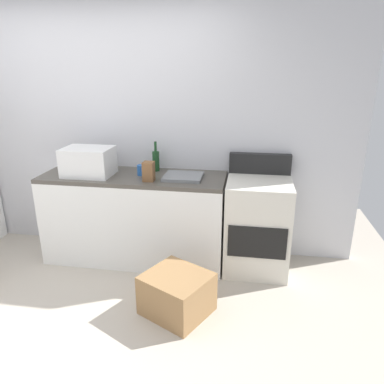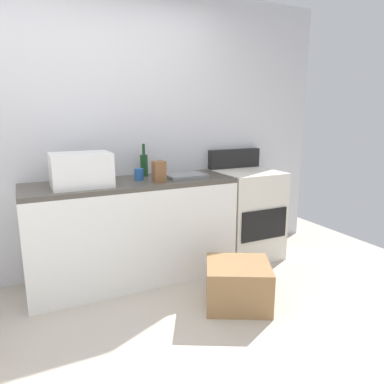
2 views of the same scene
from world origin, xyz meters
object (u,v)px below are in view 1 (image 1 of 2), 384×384
(stove_oven, at_px, (257,224))
(cardboard_box_large, at_px, (177,294))
(microwave, at_px, (88,162))
(coffee_mug, at_px, (141,170))
(knife_block, at_px, (149,171))
(wine_bottle, at_px, (156,160))

(stove_oven, distance_m, cardboard_box_large, 1.08)
(microwave, relative_size, coffee_mug, 4.60)
(knife_block, bearing_deg, stove_oven, 8.78)
(coffee_mug, bearing_deg, cardboard_box_large, -58.46)
(stove_oven, relative_size, wine_bottle, 3.67)
(coffee_mug, height_order, knife_block, knife_block)
(stove_oven, bearing_deg, coffee_mug, 179.35)
(knife_block, bearing_deg, microwave, 171.84)
(wine_bottle, relative_size, knife_block, 1.67)
(stove_oven, height_order, coffee_mug, stove_oven)
(stove_oven, xyz_separation_m, wine_bottle, (-1.04, 0.18, 0.54))
(wine_bottle, height_order, coffee_mug, wine_bottle)
(cardboard_box_large, bearing_deg, wine_bottle, 112.06)
(knife_block, bearing_deg, wine_bottle, 93.20)
(knife_block, bearing_deg, cardboard_box_large, -59.69)
(stove_oven, relative_size, coffee_mug, 11.00)
(coffee_mug, xyz_separation_m, knife_block, (0.12, -0.17, 0.04))
(microwave, height_order, knife_block, microwave)
(knife_block, relative_size, cardboard_box_large, 0.37)
(wine_bottle, distance_m, cardboard_box_large, 1.37)
(microwave, distance_m, cardboard_box_large, 1.53)
(stove_oven, bearing_deg, knife_block, -171.22)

